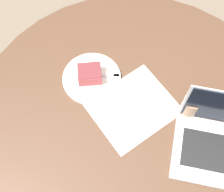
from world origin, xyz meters
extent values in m
plane|color=#6B5B4C|center=(0.00, 0.00, 0.00)|extent=(12.00, 12.00, 0.00)
cylinder|color=#4C3323|center=(0.00, 0.00, 0.01)|extent=(0.57, 0.57, 0.02)
cylinder|color=#4C3323|center=(0.00, 0.00, 0.37)|extent=(0.12, 0.12, 0.69)
cylinder|color=#4C3323|center=(0.00, 0.00, 0.73)|extent=(1.30, 1.30, 0.03)
cube|color=white|center=(-0.02, -0.06, 0.75)|extent=(0.38, 0.35, 0.00)
cylinder|color=silver|center=(0.10, -0.23, 0.75)|extent=(0.24, 0.24, 0.01)
cube|color=#B74C51|center=(0.11, -0.24, 0.78)|extent=(0.11, 0.10, 0.05)
cube|color=maroon|center=(0.11, -0.24, 0.81)|extent=(0.10, 0.09, 0.00)
cube|color=silver|center=(0.07, -0.23, 0.76)|extent=(0.17, 0.06, 0.00)
cube|color=silver|center=(0.00, -0.21, 0.76)|extent=(0.03, 0.03, 0.00)
cylinder|color=#997556|center=(-0.22, 0.02, 0.79)|extent=(0.07, 0.07, 0.10)
cube|color=silver|center=(-0.26, 0.21, 0.75)|extent=(0.42, 0.39, 0.02)
cube|color=black|center=(-0.26, 0.21, 0.76)|extent=(0.32, 0.26, 0.00)
camera|label=1|loc=(0.20, 0.37, 1.88)|focal=50.00mm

